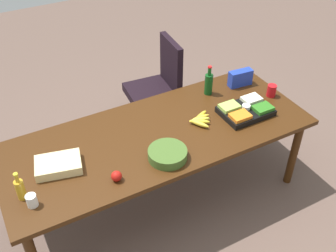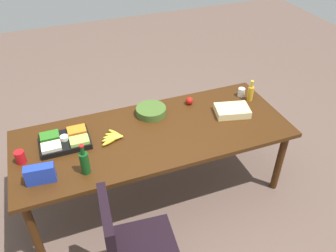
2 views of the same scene
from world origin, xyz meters
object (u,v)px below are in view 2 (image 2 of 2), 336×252
(conference_table, at_px, (154,138))
(paper_cup, at_px, (241,92))
(banana_bunch, at_px, (113,137))
(chip_bag_blue, at_px, (40,174))
(apple_red, at_px, (189,101))
(veggie_tray, at_px, (65,141))
(salad_bowl, at_px, (151,111))
(red_solo_cup, at_px, (20,157))
(wine_bottle, at_px, (85,162))
(dressing_bottle, at_px, (250,93))
(sheet_cake, at_px, (232,111))

(conference_table, xyz_separation_m, paper_cup, (-1.05, -0.26, 0.11))
(paper_cup, xyz_separation_m, banana_bunch, (1.42, 0.23, -0.02))
(conference_table, height_order, banana_bunch, banana_bunch)
(paper_cup, xyz_separation_m, chip_bag_blue, (2.04, 0.53, 0.03))
(apple_red, xyz_separation_m, banana_bunch, (0.85, 0.28, -0.01))
(veggie_tray, bearing_deg, salad_bowl, -168.76)
(red_solo_cup, bearing_deg, wine_bottle, 147.42)
(wine_bottle, height_order, chip_bag_blue, wine_bottle)
(red_solo_cup, xyz_separation_m, dressing_bottle, (-2.22, -0.16, 0.03))
(apple_red, bearing_deg, chip_bag_blue, 21.53)
(paper_cup, xyz_separation_m, dressing_bottle, (-0.04, 0.10, 0.04))
(salad_bowl, bearing_deg, sheet_cake, 159.73)
(salad_bowl, height_order, dressing_bottle, dressing_bottle)
(paper_cup, bearing_deg, sheet_cake, 45.44)
(apple_red, relative_size, veggie_tray, 0.18)
(salad_bowl, relative_size, veggie_tray, 0.69)
(conference_table, bearing_deg, veggie_tray, -8.74)
(red_solo_cup, height_order, apple_red, red_solo_cup)
(banana_bunch, bearing_deg, wine_bottle, 48.07)
(wine_bottle, bearing_deg, paper_cup, -162.06)
(wine_bottle, bearing_deg, veggie_tray, -75.14)
(sheet_cake, bearing_deg, paper_cup, -134.56)
(salad_bowl, distance_m, apple_red, 0.42)
(apple_red, distance_m, veggie_tray, 1.27)
(dressing_bottle, relative_size, chip_bag_blue, 1.01)
(conference_table, xyz_separation_m, veggie_tray, (0.77, -0.12, 0.10))
(red_solo_cup, height_order, banana_bunch, red_solo_cup)
(paper_cup, distance_m, red_solo_cup, 2.20)
(chip_bag_blue, bearing_deg, red_solo_cup, -63.85)
(wine_bottle, distance_m, veggie_tray, 0.43)
(apple_red, bearing_deg, salad_bowl, 4.26)
(apple_red, bearing_deg, red_solo_cup, 10.66)
(conference_table, distance_m, paper_cup, 1.09)
(banana_bunch, bearing_deg, dressing_bottle, -174.83)
(paper_cup, xyz_separation_m, salad_bowl, (0.98, -0.02, -0.01))
(conference_table, bearing_deg, apple_red, -146.97)
(wine_bottle, height_order, red_solo_cup, wine_bottle)
(wine_bottle, relative_size, veggie_tray, 0.66)
(wine_bottle, relative_size, banana_bunch, 1.26)
(conference_table, bearing_deg, dressing_bottle, -171.35)
(banana_bunch, relative_size, chip_bag_blue, 1.00)
(apple_red, distance_m, dressing_bottle, 0.63)
(red_solo_cup, xyz_separation_m, sheet_cake, (-1.93, -0.00, -0.02))
(paper_cup, height_order, veggie_tray, paper_cup)
(wine_bottle, height_order, dressing_bottle, wine_bottle)
(apple_red, relative_size, chip_bag_blue, 0.35)
(salad_bowl, relative_size, chip_bag_blue, 1.32)
(paper_cup, height_order, chip_bag_blue, chip_bag_blue)
(conference_table, distance_m, wine_bottle, 0.74)
(apple_red, xyz_separation_m, dressing_bottle, (-0.61, 0.15, 0.05))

